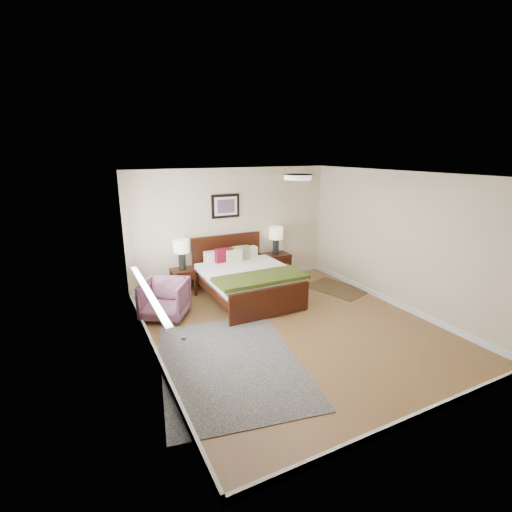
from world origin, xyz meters
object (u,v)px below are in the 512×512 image
nightstand_left (183,275)px  nightstand_right (276,263)px  lamp_left (181,249)px  rug_persian (230,363)px  armchair (165,299)px  lamp_right (276,236)px  bed (246,274)px

nightstand_left → nightstand_right: nightstand_right is taller
lamp_left → rug_persian: bearing=-92.9°
nightstand_left → lamp_left: (-0.00, 0.02, 0.54)m
nightstand_left → lamp_left: bearing=90.0°
lamp_left → armchair: 1.26m
lamp_right → armchair: 2.97m
nightstand_left → nightstand_right: 2.15m
lamp_right → rug_persian: (-2.29, -2.80, -1.01)m
lamp_left → armchair: (-0.59, -0.93, -0.61)m
lamp_right → rug_persian: 3.75m
rug_persian → bed: bearing=70.3°
nightstand_right → armchair: (-2.74, -0.92, -0.03)m
nightstand_right → nightstand_left: bearing=-179.9°
lamp_left → lamp_right: lamp_right is taller
bed → armchair: bearing=-174.2°
nightstand_right → rug_persian: size_ratio=0.23×
nightstand_right → bed: bearing=-145.9°
bed → nightstand_left: (-1.04, 0.75, -0.08)m
armchair → rug_persian: bearing=-43.4°
lamp_right → armchair: lamp_right is taller
nightstand_left → lamp_left: lamp_left is taller
lamp_left → armchair: bearing=-122.4°
nightstand_left → nightstand_right: (2.15, 0.01, -0.05)m
armchair → lamp_right: bearing=51.8°
rug_persian → nightstand_left: bearing=97.7°
bed → rug_persian: bearing=-120.2°
nightstand_left → armchair: armchair is taller
nightstand_right → armchair: armchair is taller
nightstand_right → rug_persian: nightstand_right is taller
bed → lamp_left: (-1.04, 0.77, 0.45)m
bed → armchair: bed is taller
bed → lamp_left: size_ratio=3.32×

